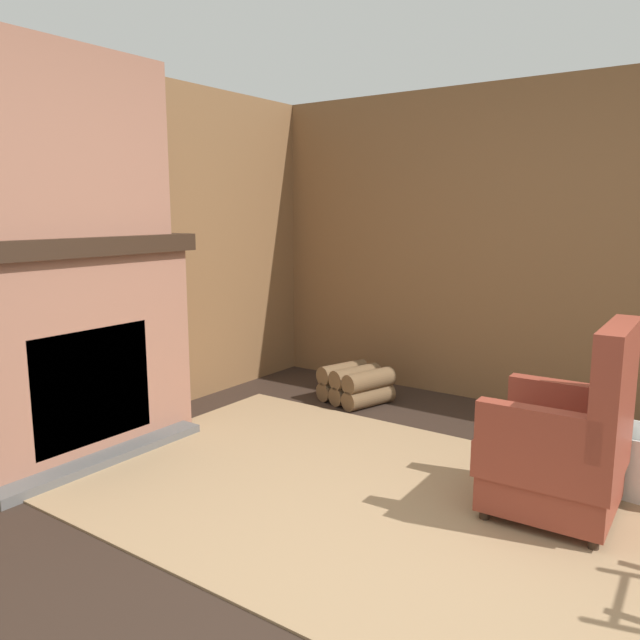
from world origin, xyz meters
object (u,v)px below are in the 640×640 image
object	(u,v)px
firewood_stack	(356,384)
storage_case	(110,225)
oil_lamp_vase	(3,219)
armchair	(564,447)
decorative_plate_on_mantel	(54,212)

from	to	relation	value
firewood_stack	storage_case	bearing A→B (deg)	-120.79
oil_lamp_vase	storage_case	world-z (taller)	oil_lamp_vase
armchair	storage_case	size ratio (longest dim) A/B	3.76
armchair	firewood_stack	distance (m)	2.11
storage_case	decorative_plate_on_mantel	size ratio (longest dim) A/B	0.90
firewood_stack	decorative_plate_on_mantel	distance (m)	2.52
firewood_stack	storage_case	distance (m)	2.19
storage_case	decorative_plate_on_mantel	distance (m)	0.38
firewood_stack	decorative_plate_on_mantel	bearing A→B (deg)	-116.12
armchair	firewood_stack	size ratio (longest dim) A/B	1.74
firewood_stack	decorative_plate_on_mantel	xyz separation A→B (m)	(-0.94, -1.91, 1.35)
oil_lamp_vase	decorative_plate_on_mantel	bearing A→B (deg)	93.53
armchair	decorative_plate_on_mantel	xyz separation A→B (m)	(-2.77, -0.89, 1.13)
firewood_stack	oil_lamp_vase	bearing A→B (deg)	-112.31
armchair	storage_case	bearing A→B (deg)	8.82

